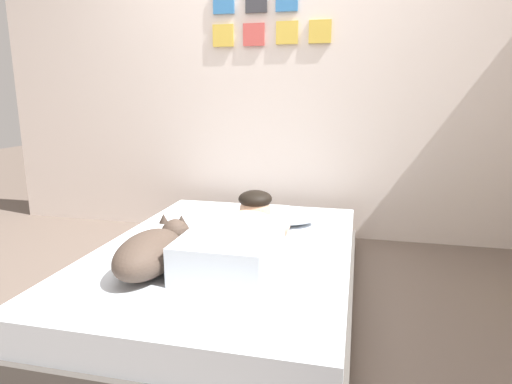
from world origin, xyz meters
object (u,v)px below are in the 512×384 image
at_px(pillow, 277,215).
at_px(bed, 226,271).
at_px(cell_phone, 242,277).
at_px(coffee_cup, 272,224).
at_px(person_lying, 239,236).
at_px(dog, 152,251).

bearing_deg(pillow, bed, -110.46).
bearing_deg(pillow, cell_phone, -89.97).
bearing_deg(pillow, coffee_cup, -92.09).
distance_m(bed, pillow, 0.59).
distance_m(person_lying, coffee_cup, 0.48).
height_order(bed, person_lying, person_lying).
xyz_separation_m(bed, pillow, (0.19, 0.52, 0.20)).
distance_m(person_lying, dog, 0.46).
bearing_deg(dog, coffee_cup, 61.34).
distance_m(pillow, dog, 1.02).
bearing_deg(cell_phone, coffee_cup, 90.47).
bearing_deg(bed, person_lying, -45.80).
bearing_deg(dog, bed, 60.18).
distance_m(dog, coffee_cup, 0.88).
distance_m(bed, cell_phone, 0.45).
height_order(bed, cell_phone, cell_phone).
distance_m(person_lying, cell_phone, 0.30).
relative_size(pillow, coffee_cup, 4.16).
bearing_deg(person_lying, dog, -138.77).
xyz_separation_m(coffee_cup, cell_phone, (0.01, -0.74, -0.03)).
height_order(person_lying, coffee_cup, person_lying).
height_order(pillow, coffee_cup, pillow).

